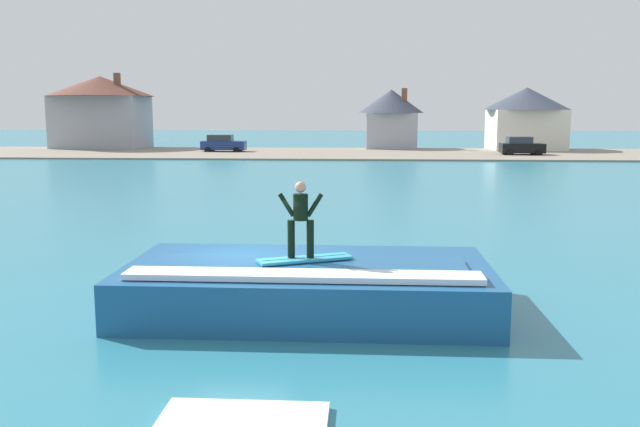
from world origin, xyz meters
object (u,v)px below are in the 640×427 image
Objects in this scene: surfboard at (305,259)px; house_small_cottage at (391,116)px; car_far_shore at (521,146)px; house_gabled_white at (526,116)px; surfer at (301,216)px; car_near_shore at (223,144)px; wave_crest at (308,286)px; house_with_chimney at (101,107)px.

house_small_cottage is (4.29, 62.35, 2.49)m from surfboard.
car_far_shore reaches higher than surfboard.
surfer is at bearing -107.19° from house_gabled_white.
car_near_shore is 19.23m from house_small_cottage.
car_far_shore is (16.27, 51.64, -0.27)m from surfboard.
wave_crest is at bearing -76.39° from car_near_shore.
surfboard reaches higher than wave_crest.
car_far_shore is (16.23, 51.43, 0.39)m from wave_crest.
house_small_cottage is at bearing 23.59° from car_near_shore.
wave_crest is 0.69m from surfboard.
surfboard is 54.14m from car_far_shore.
house_gabled_white is 1.27× the size of house_small_cottage.
house_with_chimney reaches higher than car_far_shore.
car_far_shore is 45.71m from house_with_chimney.
car_far_shore is 16.31m from house_small_cottage.
car_near_shore is at bearing -169.44° from house_gabled_white.
car_near_shore is 16.86m from house_with_chimney.
car_near_shore is 1.11× the size of car_far_shore.
surfer is 0.14× the size of house_with_chimney.
house_small_cottage is (17.44, 7.62, 2.76)m from car_near_shore.
wave_crest is 1.97× the size of car_far_shore.
surfboard is at bearing -107.49° from car_far_shore.
car_near_shore is at bearing -156.41° from house_small_cottage.
wave_crest is at bearing 58.60° from surfer.
car_near_shore reaches higher than wave_crest.
surfboard is 0.29× the size of house_small_cottage.
surfer is at bearing -94.02° from house_small_cottage.
surfboard is 0.96m from surfer.
house_small_cottage is at bearing 85.98° from surfer.
house_with_chimney is at bearing -177.90° from house_small_cottage.
surfer is at bearing -121.40° from wave_crest.
house_with_chimney is at bearing 114.75° from surfer.
surfer is 0.41× the size of car_far_shore.
car_far_shore is 0.44× the size of house_gabled_white.
car_near_shore is at bearing 103.43° from surfer.
house_gabled_white reaches higher than car_near_shore.
surfboard is 0.18× the size of house_with_chimney.
house_with_chimney is at bearing 157.00° from car_near_shore.
surfer is at bearing -76.57° from car_near_shore.
surfer is at bearing -174.72° from surfboard.
house_gabled_white is at bearing -6.68° from house_small_cottage.
house_with_chimney is 46.97m from house_gabled_white.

